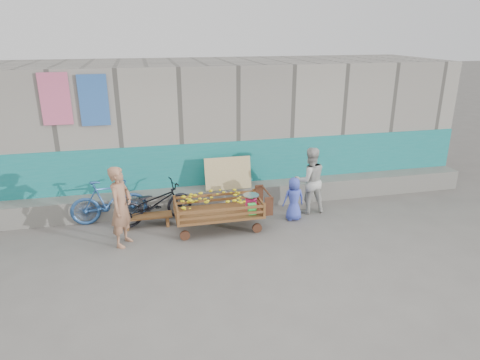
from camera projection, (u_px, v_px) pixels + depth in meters
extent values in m
plane|color=#5D5854|center=(238.00, 259.00, 7.31)|extent=(80.00, 80.00, 0.00)
cube|color=gray|center=(201.00, 124.00, 10.57)|extent=(12.00, 3.00, 3.00)
cube|color=#147C7C|center=(211.00, 174.00, 9.45)|extent=(12.00, 0.03, 1.40)
cube|color=slate|center=(214.00, 197.00, 9.39)|extent=(12.00, 0.50, 0.45)
cube|color=tan|center=(228.00, 173.00, 9.14)|extent=(1.00, 0.19, 0.68)
cube|color=#D55B82|center=(55.00, 99.00, 8.19)|extent=(0.55, 0.03, 1.00)
cube|color=#3160AC|center=(94.00, 100.00, 8.36)|extent=(0.55, 0.03, 1.00)
cube|color=brown|center=(218.00, 213.00, 8.29)|extent=(1.67, 0.84, 0.05)
cylinder|color=#342013|center=(185.00, 235.00, 7.95)|extent=(0.19, 0.06, 0.19)
cube|color=brown|center=(178.00, 218.00, 7.71)|extent=(0.05, 0.05, 0.26)
cylinder|color=#342013|center=(182.00, 222.00, 8.51)|extent=(0.19, 0.06, 0.19)
cube|color=brown|center=(174.00, 202.00, 8.43)|extent=(0.05, 0.05, 0.26)
cylinder|color=#342013|center=(257.00, 228.00, 8.25)|extent=(0.19, 0.06, 0.19)
cube|color=brown|center=(264.00, 210.00, 8.06)|extent=(0.05, 0.05, 0.26)
cylinder|color=#342013|center=(249.00, 215.00, 8.81)|extent=(0.19, 0.06, 0.19)
cube|color=brown|center=(254.00, 195.00, 8.77)|extent=(0.05, 0.05, 0.26)
cube|color=brown|center=(222.00, 215.00, 7.90)|extent=(1.62, 0.04, 0.05)
cube|color=brown|center=(222.00, 210.00, 7.86)|extent=(1.62, 0.04, 0.05)
cube|color=brown|center=(215.00, 200.00, 8.61)|extent=(1.62, 0.04, 0.05)
cube|color=brown|center=(215.00, 195.00, 8.58)|extent=(1.62, 0.04, 0.05)
cube|color=brown|center=(176.00, 211.00, 8.08)|extent=(0.04, 0.78, 0.05)
cube|color=brown|center=(176.00, 206.00, 8.04)|extent=(0.04, 0.78, 0.05)
cube|color=brown|center=(259.00, 204.00, 8.43)|extent=(0.04, 0.78, 0.05)
cube|color=brown|center=(259.00, 198.00, 8.39)|extent=(0.04, 0.78, 0.05)
cylinder|color=#342013|center=(267.00, 192.00, 8.39)|extent=(0.04, 0.74, 0.04)
cube|color=#342013|center=(259.00, 194.00, 8.74)|extent=(0.17, 0.04, 0.37)
cube|color=#342013|center=(269.00, 206.00, 8.11)|extent=(0.17, 0.04, 0.37)
ellipsoid|color=yellow|center=(214.00, 202.00, 8.20)|extent=(1.21, 0.65, 0.41)
cylinder|color=#F72472|center=(251.00, 203.00, 8.39)|extent=(0.22, 0.22, 0.24)
cylinder|color=silver|center=(251.00, 197.00, 8.34)|extent=(0.03, 0.03, 0.06)
cylinder|color=silver|center=(251.00, 195.00, 8.33)|extent=(0.32, 0.32, 0.02)
cube|color=#2AE04B|center=(252.00, 209.00, 8.14)|extent=(0.15, 0.11, 0.20)
cube|color=brown|center=(147.00, 216.00, 8.46)|extent=(0.98, 0.29, 0.04)
cube|color=brown|center=(127.00, 224.00, 8.41)|extent=(0.06, 0.27, 0.20)
cube|color=brown|center=(167.00, 220.00, 8.58)|extent=(0.06, 0.27, 0.20)
imported|color=#98684C|center=(121.00, 207.00, 7.58)|extent=(0.56, 0.64, 1.49)
imported|color=#B9B9B2|center=(310.00, 180.00, 8.99)|extent=(0.69, 0.54, 1.42)
imported|color=#3B4CBB|center=(294.00, 199.00, 8.70)|extent=(0.45, 0.30, 0.90)
imported|color=black|center=(155.00, 203.00, 8.59)|extent=(1.66, 0.96, 0.83)
imported|color=#2A5492|center=(109.00, 201.00, 8.57)|extent=(1.53, 0.52, 0.91)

